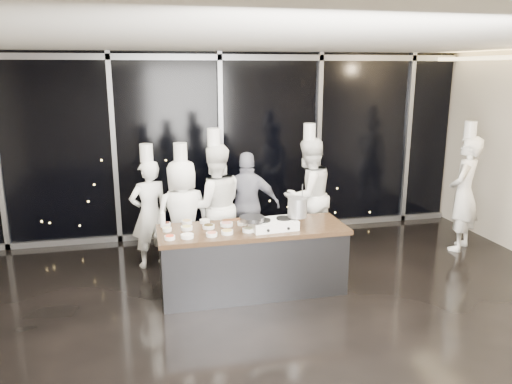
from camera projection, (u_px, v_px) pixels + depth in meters
ground at (270, 323)px, 5.88m from camera, size 9.00×9.00×0.00m
room_shell at (287, 133)px, 5.37m from camera, size 9.02×7.02×3.21m
window_wall at (221, 146)px, 8.73m from camera, size 8.90×0.11×3.20m
demo_counter at (253, 259)px, 6.62m from camera, size 2.46×0.86×0.90m
stove at (273, 224)px, 6.44m from camera, size 0.62×0.42×0.14m
frying_pan at (251, 219)px, 6.32m from camera, size 0.55×0.33×0.05m
stock_pot at (297, 207)px, 6.48m from camera, size 0.27×0.27×0.25m
prep_bowls at (205, 228)px, 6.40m from camera, size 1.16×0.73×0.05m
squeeze_bottle at (163, 218)px, 6.50m from camera, size 0.07×0.07×0.25m
chef_far_left at (149, 212)px, 7.40m from camera, size 0.69×0.57×1.87m
chef_left at (183, 216)px, 7.19m from camera, size 0.93×0.72×1.91m
chef_center at (215, 205)px, 7.43m from camera, size 0.95×0.77×2.08m
guest at (248, 205)px, 7.77m from camera, size 1.05×0.61×1.68m
chef_right at (308, 195)px, 8.01m from camera, size 1.10×0.99×2.09m
chef_side at (464, 193)px, 8.08m from camera, size 0.82×0.79×2.11m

